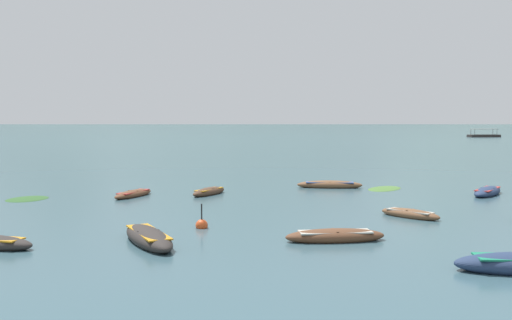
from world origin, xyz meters
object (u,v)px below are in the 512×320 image
Objects in this scene: rowboat_11 at (335,236)px; rowboat_12 at (148,237)px; mooring_buoy at (202,225)px; rowboat_5 at (330,185)px; rowboat_6 at (410,214)px; ferry_0 at (484,136)px; rowboat_10 at (133,194)px; rowboat_8 at (487,192)px; rowboat_0 at (209,192)px.

rowboat_12 reaches higher than rowboat_11.
mooring_buoy is at bearing 153.05° from rowboat_11.
rowboat_11 is at bearing -97.43° from rowboat_5.
rowboat_6 is at bearing 15.03° from mooring_buoy.
ferry_0 is 153.85m from mooring_buoy.
ferry_0 is at bearing 65.49° from rowboat_11.
rowboat_10 is at bearing -120.06° from ferry_0.
rowboat_10 is at bearing 116.05° from mooring_buoy.
rowboat_5 is 11.88m from rowboat_6.
rowboat_6 is (2.03, -11.70, -0.03)m from rowboat_5.
rowboat_6 is at bearing 50.43° from rowboat_11.
rowboat_11 is at bearing -26.95° from mooring_buoy.
rowboat_10 is at bearing 128.53° from rowboat_11.
rowboat_12 is (-17.96, -13.36, 0.03)m from rowboat_8.
rowboat_10 is 16.00m from rowboat_11.
ferry_0 is at bearing 66.16° from rowboat_6.
mooring_buoy is (0.46, -10.75, -0.06)m from rowboat_0.
ferry_0 is at bearing 59.94° from rowboat_10.
rowboat_5 reaches higher than rowboat_6.
ferry_0 reaches higher than rowboat_12.
rowboat_6 is 9.68m from mooring_buoy.
rowboat_10 is (-4.38, -0.84, -0.02)m from rowboat_0.
mooring_buoy is (1.68, 2.93, -0.10)m from rowboat_12.
mooring_buoy reaches higher than rowboat_12.
rowboat_8 is at bearing 32.65° from mooring_buoy.
rowboat_11 is at bearing -130.56° from rowboat_8.
rowboat_6 is 16.01m from rowboat_10.
ferry_0 is at bearing 67.46° from rowboat_8.
ferry_0 is at bearing 63.42° from rowboat_5.
rowboat_11 is 5.75m from mooring_buoy.
rowboat_12 is at bearing -95.07° from rowboat_0.
rowboat_10 is (-21.13, -0.52, -0.04)m from rowboat_8.
rowboat_5 is 0.49× the size of ferry_0.
rowboat_0 is 8.51m from rowboat_5.
rowboat_8 is at bearing -1.09° from rowboat_0.
rowboat_8 is 21.13m from rowboat_10.
rowboat_11 is 6.81m from rowboat_12.
rowboat_5 is 19.36m from rowboat_12.
rowboat_10 is 0.81× the size of rowboat_12.
rowboat_10 is (-12.16, -4.30, -0.04)m from rowboat_5.
rowboat_0 is 0.76× the size of rowboat_5.
rowboat_8 is 1.05× the size of rowboat_11.
rowboat_10 is at bearing 103.85° from rowboat_12.
rowboat_11 reaches higher than rowboat_0.
mooring_buoy is at bearing -116.65° from ferry_0.
rowboat_5 is 9.73m from rowboat_8.
rowboat_0 is at bearing -118.73° from ferry_0.
mooring_buoy is (-69.01, -137.50, -0.33)m from ferry_0.
rowboat_10 is 13.22m from rowboat_12.
ferry_0 is (61.69, 123.29, 0.26)m from rowboat_5.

